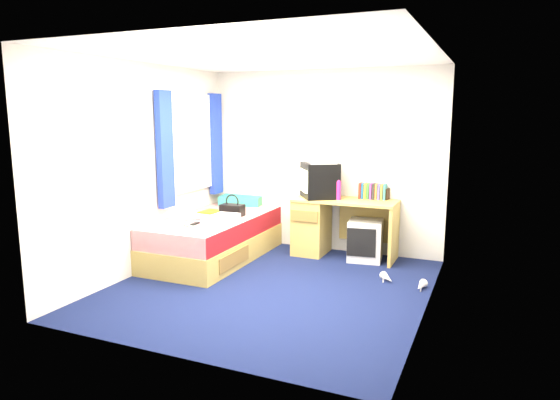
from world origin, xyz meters
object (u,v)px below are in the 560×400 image
at_px(white_heels, 404,282).
at_px(desk, 325,224).
at_px(crt_tv, 320,180).
at_px(magazine, 210,211).
at_px(towel, 227,218).
at_px(water_bottle, 193,217).
at_px(handbag, 232,210).
at_px(storage_cube, 365,240).
at_px(pink_water_bottle, 338,190).
at_px(bed, 215,238).
at_px(picture_frame, 388,194).
at_px(aerosol_can, 335,190).
at_px(vcr, 320,159).
at_px(pillow, 242,200).
at_px(remote_control, 195,224).
at_px(colour_swatch_fan, 191,226).

bearing_deg(white_heels, desk, 144.96).
height_order(crt_tv, magazine, crt_tv).
xyz_separation_m(crt_tv, towel, (-0.87, -0.91, -0.39)).
bearing_deg(water_bottle, handbag, 51.06).
relative_size(storage_cube, water_bottle, 2.57).
distance_m(pink_water_bottle, magazine, 1.71).
height_order(storage_cube, water_bottle, water_bottle).
relative_size(bed, picture_frame, 14.29).
bearing_deg(white_heels, bed, 178.10).
relative_size(storage_cube, aerosol_can, 2.64).
height_order(desk, vcr, vcr).
height_order(pink_water_bottle, white_heels, pink_water_bottle).
bearing_deg(pillow, handbag, -70.70).
relative_size(aerosol_can, water_bottle, 0.97).
bearing_deg(pink_water_bottle, remote_control, -140.33).
bearing_deg(water_bottle, white_heels, 3.77).
bearing_deg(pillow, desk, -7.27).
bearing_deg(storage_cube, white_heels, -59.03).
bearing_deg(white_heels, pillow, 158.24).
xyz_separation_m(vcr, remote_control, (-1.13, -1.22, -0.70)).
bearing_deg(bed, water_bottle, -121.48).
relative_size(magazine, white_heels, 0.52).
bearing_deg(storage_cube, crt_tv, 167.49).
bearing_deg(water_bottle, picture_frame, 29.06).
bearing_deg(desk, remote_control, -134.71).
bearing_deg(desk, magazine, -161.27).
height_order(picture_frame, white_heels, picture_frame).
height_order(storage_cube, magazine, magazine).
relative_size(aerosol_can, towel, 0.70).
bearing_deg(colour_swatch_fan, crt_tv, 50.64).
distance_m(desk, handbag, 1.22).
height_order(magazine, white_heels, magazine).
bearing_deg(vcr, water_bottle, -83.83).
bearing_deg(storage_cube, vcr, 167.23).
xyz_separation_m(storage_cube, aerosol_can, (-0.45, 0.14, 0.59)).
bearing_deg(handbag, white_heels, -6.91).
relative_size(storage_cube, towel, 1.86).
xyz_separation_m(handbag, magazine, (-0.39, 0.10, -0.07)).
xyz_separation_m(vcr, colour_swatch_fan, (-1.10, -1.34, -0.70)).
xyz_separation_m(crt_tv, colour_swatch_fan, (-1.10, -1.34, -0.43)).
xyz_separation_m(pillow, water_bottle, (-0.06, -1.16, -0.03)).
bearing_deg(handbag, pink_water_bottle, 22.34).
bearing_deg(towel, white_heels, 2.40).
height_order(picture_frame, remote_control, picture_frame).
xyz_separation_m(storage_cube, colour_swatch_fan, (-1.74, -1.29, 0.29)).
distance_m(pillow, vcr, 1.40).
distance_m(picture_frame, towel, 2.05).
height_order(aerosol_can, remote_control, aerosol_can).
height_order(picture_frame, towel, picture_frame).
xyz_separation_m(pillow, crt_tv, (1.23, -0.17, 0.37)).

